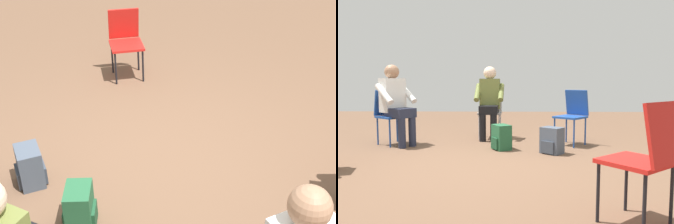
% 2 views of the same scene
% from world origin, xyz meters
% --- Properties ---
extents(ground_plane, '(14.00, 14.00, 0.00)m').
position_xyz_m(ground_plane, '(0.00, 0.00, 0.00)').
color(ground_plane, brown).
extents(chair_northeast, '(0.58, 0.59, 0.85)m').
position_xyz_m(chair_northeast, '(1.36, 1.33, 0.50)').
color(chair_northeast, '#1E4799').
rests_on(chair_northeast, ground).
extents(chair_southeast, '(0.58, 0.58, 0.85)m').
position_xyz_m(chair_southeast, '(1.31, -1.61, 0.50)').
color(chair_southeast, red).
rests_on(chair_southeast, ground).
extents(chair_north, '(0.41, 0.44, 0.85)m').
position_xyz_m(chair_north, '(0.03, 1.98, 0.50)').
color(chair_north, '#B7B7BC').
rests_on(chair_north, ground).
extents(chair_northwest, '(0.58, 0.58, 0.85)m').
position_xyz_m(chair_northwest, '(-1.49, 1.30, 0.50)').
color(chair_northwest, '#1E4799').
rests_on(chair_northwest, ground).
extents(person_in_white, '(0.63, 0.63, 1.24)m').
position_xyz_m(person_in_white, '(-1.36, 1.20, 0.69)').
color(person_in_white, '#23283D').
rests_on(person_in_white, ground).
extents(person_in_olive, '(0.50, 0.53, 1.24)m').
position_xyz_m(person_in_olive, '(0.03, 1.82, 0.69)').
color(person_in_olive, black).
rests_on(person_in_olive, ground).
extents(backpack_near_laptop_user, '(0.34, 0.33, 0.36)m').
position_xyz_m(backpack_near_laptop_user, '(0.97, 0.67, 0.16)').
color(backpack_near_laptop_user, '#475160').
rests_on(backpack_near_laptop_user, ground).
extents(backpack_by_empty_chair, '(0.31, 0.34, 0.36)m').
position_xyz_m(backpack_by_empty_chair, '(0.27, 0.92, 0.16)').
color(backpack_by_empty_chair, '#235B38').
rests_on(backpack_by_empty_chair, ground).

